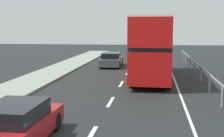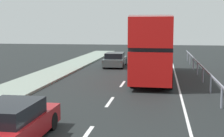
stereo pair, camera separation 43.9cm
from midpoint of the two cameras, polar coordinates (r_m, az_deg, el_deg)
lane_paint_markings at (r=16.80m, az=8.57°, el=-5.49°), size 3.73×46.00×0.01m
bridge_side_railing at (r=17.35m, az=18.61°, el=-2.52°), size 0.10×42.00×1.05m
double_decker_bus_red at (r=23.39m, az=8.19°, el=3.93°), size 2.84×10.99×4.38m
hatchback_car_near at (r=10.86m, az=-16.23°, el=-9.31°), size 1.88×4.28×1.35m
sedan_car_ahead at (r=30.33m, az=0.96°, el=1.55°), size 1.96×4.54×1.34m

